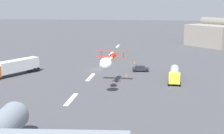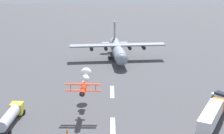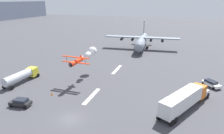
{
  "view_description": "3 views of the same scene",
  "coord_description": "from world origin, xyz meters",
  "px_view_note": "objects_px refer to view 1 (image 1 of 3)",
  "views": [
    {
      "loc": [
        86.55,
        15.67,
        18.23
      ],
      "look_at": [
        13.9,
        5.83,
        3.57
      ],
      "focal_mm": 54.24,
      "sensor_mm": 36.0,
      "label": 1
    },
    {
      "loc": [
        -48.68,
        0.51,
        29.7
      ],
      "look_at": [
        35.57,
        0.0,
        3.87
      ],
      "focal_mm": 54.05,
      "sensor_mm": 36.0,
      "label": 2
    },
    {
      "loc": [
        -26.76,
        -16.66,
        19.92
      ],
      "look_at": [
        17.77,
        -1.79,
        4.12
      ],
      "focal_mm": 32.44,
      "sensor_mm": 36.0,
      "label": 3
    }
  ],
  "objects_px": {
    "stunt_biplane_red": "(108,61)",
    "airport_staff_sedan": "(140,68)",
    "traffic_cone_near": "(135,62)",
    "traffic_cone_far": "(126,75)",
    "semi_truck_orange": "(13,67)",
    "fuel_tanker_truck": "(175,74)"
  },
  "relations": [
    {
      "from": "stunt_biplane_red",
      "to": "airport_staff_sedan",
      "type": "xyz_separation_m",
      "value": [
        -19.12,
        5.56,
        -5.22
      ]
    },
    {
      "from": "stunt_biplane_red",
      "to": "semi_truck_orange",
      "type": "distance_m",
      "value": 27.06
    },
    {
      "from": "traffic_cone_near",
      "to": "traffic_cone_far",
      "type": "relative_size",
      "value": 1.0
    },
    {
      "from": "fuel_tanker_truck",
      "to": "traffic_cone_near",
      "type": "height_order",
      "value": "fuel_tanker_truck"
    },
    {
      "from": "stunt_biplane_red",
      "to": "airport_staff_sedan",
      "type": "relative_size",
      "value": 3.33
    },
    {
      "from": "stunt_biplane_red",
      "to": "semi_truck_orange",
      "type": "xyz_separation_m",
      "value": [
        -10.1,
        -24.8,
        -3.89
      ]
    },
    {
      "from": "airport_staff_sedan",
      "to": "fuel_tanker_truck",
      "type": "bearing_deg",
      "value": 40.19
    },
    {
      "from": "traffic_cone_near",
      "to": "stunt_biplane_red",
      "type": "bearing_deg",
      "value": -6.42
    },
    {
      "from": "stunt_biplane_red",
      "to": "fuel_tanker_truck",
      "type": "height_order",
      "value": "stunt_biplane_red"
    },
    {
      "from": "traffic_cone_near",
      "to": "airport_staff_sedan",
      "type": "bearing_deg",
      "value": 11.41
    },
    {
      "from": "semi_truck_orange",
      "to": "fuel_tanker_truck",
      "type": "height_order",
      "value": "semi_truck_orange"
    },
    {
      "from": "stunt_biplane_red",
      "to": "traffic_cone_near",
      "type": "xyz_separation_m",
      "value": [
        -29.97,
        3.37,
        -5.65
      ]
    },
    {
      "from": "fuel_tanker_truck",
      "to": "traffic_cone_near",
      "type": "xyz_separation_m",
      "value": [
        -20.61,
        -10.44,
        -1.38
      ]
    },
    {
      "from": "semi_truck_orange",
      "to": "fuel_tanker_truck",
      "type": "xyz_separation_m",
      "value": [
        0.73,
        38.61,
        -0.39
      ]
    },
    {
      "from": "fuel_tanker_truck",
      "to": "stunt_biplane_red",
      "type": "bearing_deg",
      "value": -55.86
    },
    {
      "from": "semi_truck_orange",
      "to": "airport_staff_sedan",
      "type": "height_order",
      "value": "semi_truck_orange"
    },
    {
      "from": "traffic_cone_far",
      "to": "stunt_biplane_red",
      "type": "bearing_deg",
      "value": -10.77
    },
    {
      "from": "airport_staff_sedan",
      "to": "traffic_cone_near",
      "type": "xyz_separation_m",
      "value": [
        -10.85,
        -2.19,
        -0.44
      ]
    },
    {
      "from": "fuel_tanker_truck",
      "to": "traffic_cone_far",
      "type": "relative_size",
      "value": 13.56
    },
    {
      "from": "stunt_biplane_red",
      "to": "semi_truck_orange",
      "type": "height_order",
      "value": "stunt_biplane_red"
    },
    {
      "from": "traffic_cone_near",
      "to": "traffic_cone_far",
      "type": "bearing_deg",
      "value": -2.95
    },
    {
      "from": "semi_truck_orange",
      "to": "stunt_biplane_red",
      "type": "bearing_deg",
      "value": 67.85
    }
  ]
}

